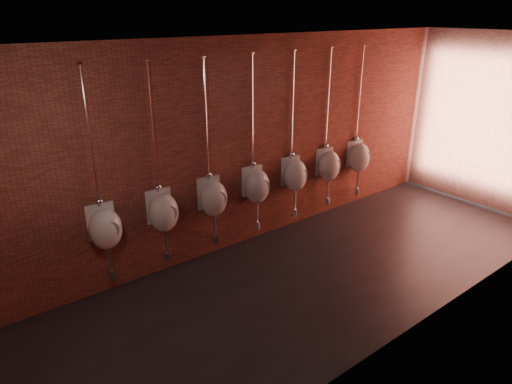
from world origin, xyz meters
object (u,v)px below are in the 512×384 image
Objects in this scene: urinal_3 at (257,185)px; urinal_4 at (295,175)px; urinal_2 at (213,198)px; urinal_6 at (359,157)px; urinal_5 at (329,165)px; urinal_0 at (105,228)px; urinal_1 at (163,212)px.

urinal_4 is at bearing 0.00° from urinal_3.
urinal_2 is 1.00× the size of urinal_6.
urinal_2 and urinal_5 have the same top height.
urinal_3 and urinal_5 have the same top height.
urinal_0 and urinal_4 have the same top height.
urinal_0 is 2.41m from urinal_3.
urinal_1 is 1.61m from urinal_3.
urinal_5 is (3.22, 0.00, 0.00)m from urinal_1.
urinal_2 is at bearing 180.00° from urinal_3.
urinal_6 is (0.80, 0.00, 0.00)m from urinal_5.
urinal_2 is 1.00× the size of urinal_5.
urinal_4 is at bearing 0.00° from urinal_0.
urinal_4 is (0.80, 0.00, 0.00)m from urinal_3.
urinal_0 and urinal_5 have the same top height.
urinal_2 is 1.00× the size of urinal_3.
urinal_0 is 1.61m from urinal_2.
urinal_2 is at bearing 180.00° from urinal_4.
urinal_3 is at bearing 180.00° from urinal_5.
urinal_4 is 1.00× the size of urinal_5.
urinal_1 is 0.80m from urinal_2.
urinal_4 is 1.00× the size of urinal_6.
urinal_1 is 1.00× the size of urinal_6.
urinal_5 is 0.80m from urinal_6.
urinal_6 is at bearing 0.00° from urinal_4.
urinal_0 and urinal_1 have the same top height.
urinal_4 is (1.61, 0.00, 0.00)m from urinal_2.
urinal_3 is (1.61, 0.00, 0.00)m from urinal_1.
urinal_3 is at bearing 0.00° from urinal_0.
urinal_1 and urinal_4 have the same top height.
urinal_4 is 0.80m from urinal_5.
urinal_5 is at bearing 180.00° from urinal_6.
urinal_5 is (0.80, 0.00, 0.00)m from urinal_4.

